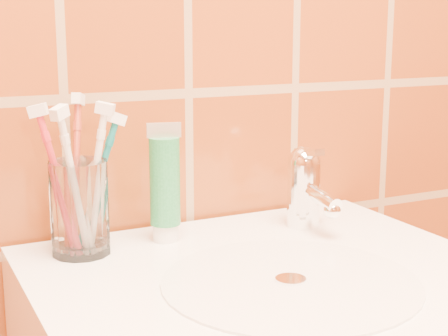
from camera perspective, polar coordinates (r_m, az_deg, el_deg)
glass_tumbler at (r=0.90m, az=-11.90°, el=-3.26°), size 0.09×0.09×0.12m
toothpaste_tube at (r=0.93m, az=-4.94°, el=-1.54°), size 0.05×0.04×0.16m
faucet at (r=1.00m, az=6.78°, el=-1.37°), size 0.05×0.11×0.12m
toothbrush_0 at (r=0.87m, az=-12.33°, el=-1.35°), size 0.11×0.11×0.21m
toothbrush_1 at (r=0.91m, az=-12.20°, el=-0.46°), size 0.10×0.13×0.22m
toothbrush_2 at (r=0.88m, az=-13.52°, el=-1.19°), size 0.11×0.10×0.21m
toothbrush_3 at (r=0.89m, az=-10.73°, el=-0.92°), size 0.10×0.09×0.21m
toothbrush_4 at (r=0.91m, az=-10.47°, el=-1.20°), size 0.11×0.10×0.18m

